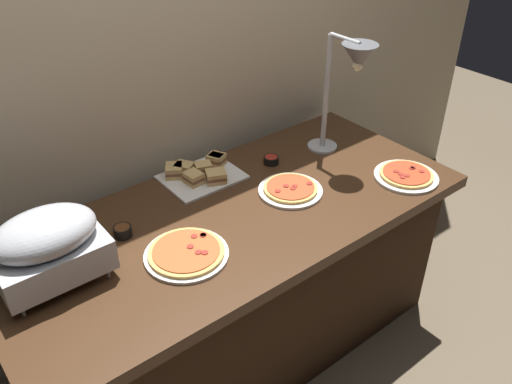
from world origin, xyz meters
The scene contains 11 objects.
ground_plane centered at (0.00, 0.00, 0.00)m, with size 8.00×8.00×0.00m, color brown.
back_wall centered at (0.00, 0.50, 1.20)m, with size 4.40×0.04×2.40m, color #C6B593.
buffet_table centered at (0.00, 0.00, 0.39)m, with size 1.90×0.84×0.76m.
chafing_dish centered at (-0.70, 0.06, 0.91)m, with size 0.35×0.25×0.26m.
heat_lamp centered at (0.64, 0.03, 1.19)m, with size 0.15×0.31×0.55m.
pizza_plate_front centered at (0.26, -0.03, 0.77)m, with size 0.27×0.27×0.03m.
pizza_plate_center centered at (-0.29, -0.11, 0.77)m, with size 0.30×0.30×0.03m.
pizza_plate_raised_stand centered at (0.73, -0.26, 0.77)m, with size 0.28×0.28×0.03m.
sandwich_platter centered at (0.03, 0.30, 0.78)m, with size 0.33×0.26×0.06m.
sauce_cup_near centered at (-0.42, 0.14, 0.78)m, with size 0.07×0.07×0.04m.
sauce_cup_far centered at (0.35, 0.20, 0.78)m, with size 0.07×0.07×0.03m.
Camera 1 is at (-0.99, -1.38, 1.98)m, focal length 37.32 mm.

